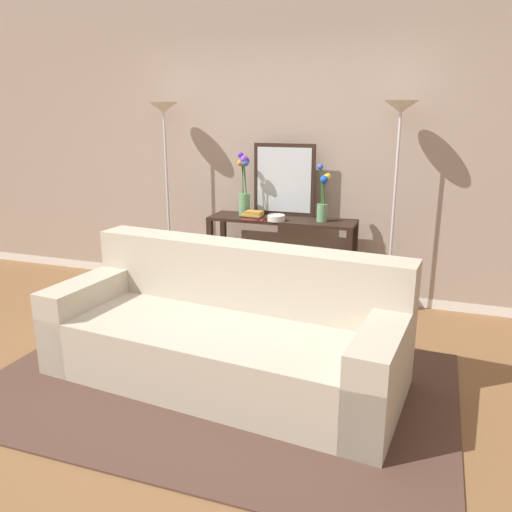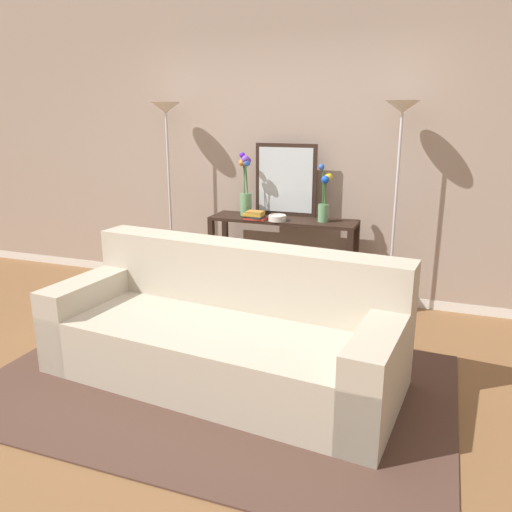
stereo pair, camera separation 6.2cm
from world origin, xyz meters
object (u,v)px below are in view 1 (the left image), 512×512
Objects in this scene: vase_tall_flowers at (244,189)px; vase_short_flowers at (323,197)px; fruit_bowl at (276,218)px; floor_lamp_right at (398,150)px; couch at (227,334)px; wall_mirror at (284,180)px; floor_lamp_left at (165,145)px; book_stack at (253,216)px; book_row_under_console at (244,292)px; console_table at (281,245)px.

vase_tall_flowers is 1.14× the size of vase_short_flowers.
floor_lamp_right is at bearing 8.62° from fruit_bowl.
couch is 4.80× the size of vase_short_flowers.
wall_mirror reaches higher than couch.
floor_lamp_left is 1.15m from book_stack.
book_row_under_console is (-1.37, -0.03, -1.41)m from floor_lamp_right.
vase_short_flowers is (0.41, -0.17, -0.11)m from wall_mirror.
floor_lamp_right is at bearing -6.83° from wall_mirror.
console_table is 1.34m from floor_lamp_right.
couch is 1.48m from fruit_bowl.
floor_lamp_left is (-1.25, 1.52, 1.16)m from couch.
floor_lamp_left is at bearing 178.36° from console_table.
floor_lamp_left is 11.58× the size of fruit_bowl.
book_stack is (-0.21, -0.29, -0.30)m from wall_mirror.
book_stack is (-0.62, -0.11, -0.19)m from vase_short_flowers.
fruit_bowl is at bearing -18.36° from book_row_under_console.
couch is at bearing -74.09° from vase_tall_flowers.
book_row_under_console is (-0.14, 0.13, -0.81)m from book_stack.
vase_tall_flowers is 1.03m from book_row_under_console.
floor_lamp_right is 1.07m from wall_mirror.
console_table is 3.69× the size of book_row_under_console.
book_stack is (-0.29, 1.36, 0.56)m from couch.
floor_lamp_right is at bearing 1.44° from book_row_under_console.
couch reaches higher than console_table.
floor_lamp_left is 1.22m from wall_mirror.
fruit_bowl is (-0.40, -0.10, -0.20)m from vase_short_flowers.
book_stack reaches higher than book_row_under_console.
vase_short_flowers is at bearing -22.72° from wall_mirror.
vase_short_flowers is 3.20× the size of fruit_bowl.
floor_lamp_right reaches higher than floor_lamp_left.
book_stack is at bearing -176.99° from fruit_bowl.
book_stack is at bearing -42.58° from book_row_under_console.
floor_lamp_left reaches higher than vase_short_flowers.
vase_short_flowers is (0.39, -0.02, 0.48)m from console_table.
wall_mirror is at bearing 21.93° from vase_tall_flowers.
wall_mirror is 0.46m from book_stack.
vase_tall_flowers is at bearing -158.07° from wall_mirror.
vase_tall_flowers reaches higher than console_table.
book_row_under_console is at bearing 161.64° from fruit_bowl.
wall_mirror reaches higher than book_stack.
fruit_bowl is (0.01, -0.28, -0.31)m from wall_mirror.
fruit_bowl is (-0.07, 1.37, 0.55)m from couch.
floor_lamp_left reaches higher than fruit_bowl.
vase_short_flowers is 1.25m from book_row_under_console.
floor_lamp_left is at bearing 178.78° from vase_tall_flowers.
book_row_under_console is at bearing 178.77° from vase_short_flowers.
book_stack is at bearing -169.56° from vase_short_flowers.
couch is 1.75m from vase_tall_flowers.
console_table is at bearing -2.56° from vase_tall_flowers.
wall_mirror is 1.14× the size of vase_tall_flowers.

